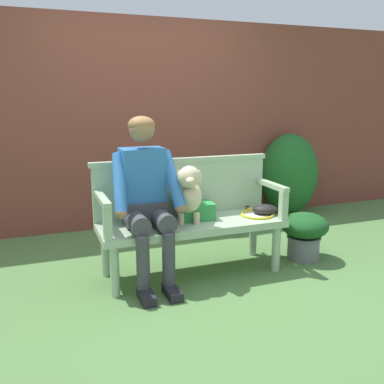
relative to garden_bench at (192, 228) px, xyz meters
name	(u,v)px	position (x,y,z in m)	size (l,w,h in m)	color
ground_plane	(192,273)	(0.00, 0.00, -0.40)	(40.00, 40.00, 0.00)	#4C753D
brick_garden_fence	(141,124)	(0.00, 1.68, 0.76)	(8.00, 0.30, 2.32)	brown
hedge_bush_far_right	(213,198)	(0.75, 1.28, -0.09)	(1.06, 0.99, 0.61)	#337538
hedge_bush_mid_left	(289,174)	(1.81, 1.35, 0.11)	(0.73, 0.68, 1.02)	#1E5B23
garden_bench	(192,228)	(0.00, 0.00, 0.00)	(1.55, 0.53, 0.46)	#9EB793
bench_backrest	(183,186)	(0.00, 0.24, 0.32)	(1.59, 0.06, 0.50)	#9EB793
bench_armrest_left_end	(104,208)	(-0.73, -0.09, 0.26)	(0.06, 0.53, 0.28)	#9EB793
bench_armrest_right_end	(275,193)	(0.73, -0.09, 0.26)	(0.06, 0.53, 0.28)	#9EB793
person_seated	(146,194)	(-0.40, -0.02, 0.33)	(0.56, 0.67, 1.33)	black
dog_on_bench	(188,193)	(-0.04, -0.01, 0.31)	(0.31, 0.49, 0.49)	beige
tennis_racket	(256,213)	(0.60, 0.00, 0.07)	(0.32, 0.57, 0.03)	yellow
baseball_glove	(265,209)	(0.68, -0.03, 0.11)	(0.22, 0.17, 0.09)	black
sports_bag	(197,211)	(0.06, 0.05, 0.13)	(0.28, 0.20, 0.14)	#2D8E42
potted_plant	(304,232)	(1.09, -0.05, -0.14)	(0.43, 0.43, 0.44)	slate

